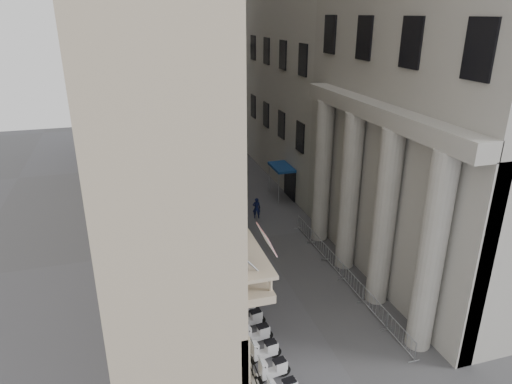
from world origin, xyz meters
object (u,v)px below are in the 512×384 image
street_lamp (187,142)px  info_kiosk (200,232)px  security_tent (214,188)px  pedestrian_a (257,208)px  pedestrian_b (222,172)px

street_lamp → info_kiosk: bearing=-74.2°
security_tent → info_kiosk: (-1.81, -3.54, -1.85)m
security_tent → pedestrian_a: (3.24, -0.59, -1.86)m
street_lamp → info_kiosk: size_ratio=5.39×
street_lamp → info_kiosk: (-0.37, -7.08, -4.71)m
info_kiosk → street_lamp: bearing=77.8°
street_lamp → pedestrian_b: 8.03m
street_lamp → info_kiosk: 8.51m
street_lamp → pedestrian_b: bearing=71.2°
street_lamp → pedestrian_a: (4.68, -4.13, -4.72)m
security_tent → pedestrian_a: 3.79m
street_lamp → pedestrian_b: street_lamp is taller
info_kiosk → pedestrian_b: (4.35, 12.23, 0.01)m
street_lamp → security_tent: bearing=-49.1°
security_tent → street_lamp: (-1.44, 3.54, 2.86)m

